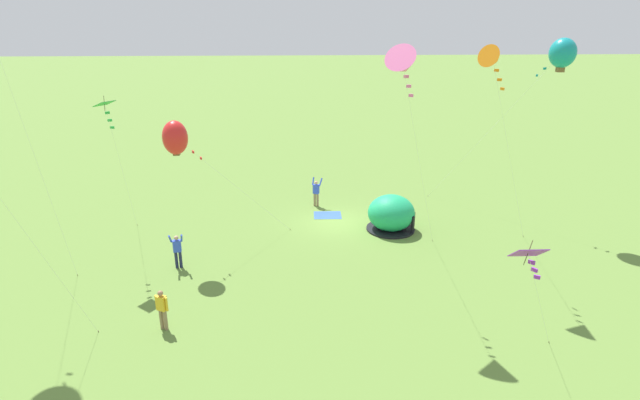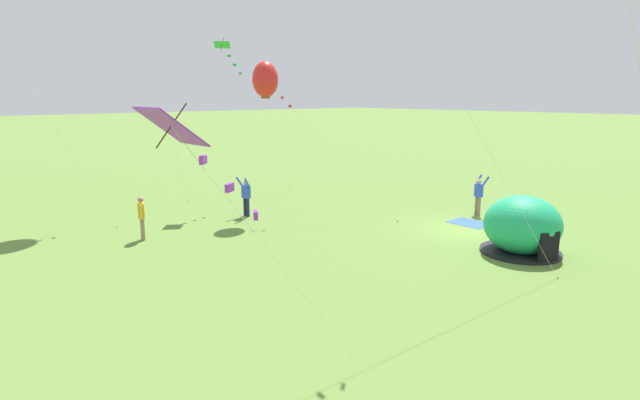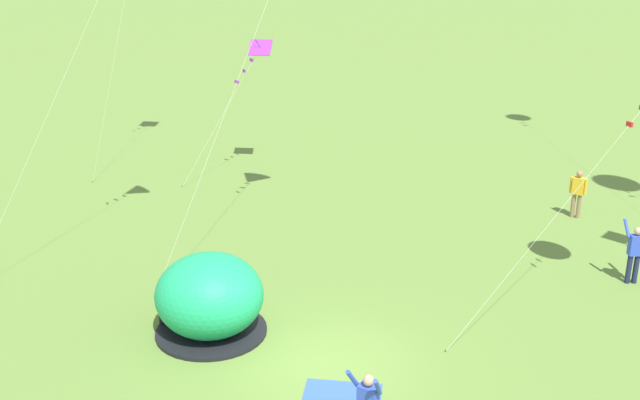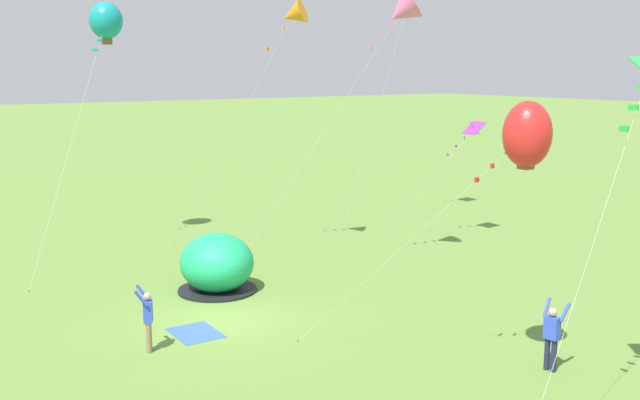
% 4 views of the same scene
% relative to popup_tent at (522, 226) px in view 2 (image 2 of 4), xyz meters
% --- Properties ---
extents(ground_plane, '(300.00, 300.00, 0.00)m').
position_rel_popup_tent_xyz_m(ground_plane, '(3.05, -1.24, -1.00)').
color(ground_plane, olive).
extents(popup_tent, '(2.81, 2.81, 2.10)m').
position_rel_popup_tent_xyz_m(popup_tent, '(0.00, 0.00, 0.00)').
color(popup_tent, '#1EAD6B').
rests_on(popup_tent, ground).
extents(picnic_blanket, '(1.73, 1.34, 0.01)m').
position_rel_popup_tent_xyz_m(picnic_blanket, '(3.52, -2.46, -0.99)').
color(picnic_blanket, '#3359A5').
rests_on(picnic_blanket, ground).
extents(person_far_back, '(0.54, 0.38, 1.72)m').
position_rel_popup_tent_xyz_m(person_far_back, '(10.83, 9.36, -0.03)').
color(person_far_back, '#8C7251').
rests_on(person_far_back, ground).
extents(person_arms_raised, '(0.67, 0.52, 1.89)m').
position_rel_popup_tent_xyz_m(person_arms_raised, '(11.33, 4.14, 0.00)').
color(person_arms_raised, '#1E2347').
rests_on(person_arms_raised, ground).
extents(person_center_field, '(0.72, 0.63, 1.89)m').
position_rel_popup_tent_xyz_m(person_center_field, '(4.15, -4.17, 0.00)').
color(person_center_field, '#8C7251').
rests_on(person_center_field, ground).
extents(kite_red, '(5.93, 3.90, 7.11)m').
position_rel_popup_tent_xyz_m(kite_red, '(11.17, 3.00, 5.28)').
color(kite_red, silver).
rests_on(kite_red, ground).
extents(kite_green, '(1.45, 5.42, 8.32)m').
position_rel_popup_tent_xyz_m(kite_green, '(14.12, 3.15, 6.64)').
color(kite_green, silver).
rests_on(kite_green, ground).
extents(kite_purple, '(3.25, 3.07, 5.49)m').
position_rel_popup_tent_xyz_m(kite_purple, '(-1.32, 13.63, 3.95)').
color(kite_purple, silver).
rests_on(kite_purple, ground).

